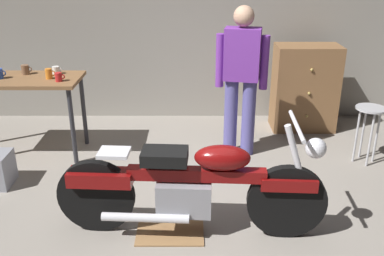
{
  "coord_description": "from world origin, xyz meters",
  "views": [
    {
      "loc": [
        0.02,
        -3.04,
        2.19
      ],
      "look_at": [
        0.0,
        0.7,
        0.65
      ],
      "focal_mm": 40.45,
      "sensor_mm": 36.0,
      "label": 1
    }
  ],
  "objects": [
    {
      "name": "person_standing",
      "position": [
        0.56,
        1.53,
        0.93
      ],
      "size": [
        0.56,
        0.29,
        1.67
      ],
      "rotation": [
        0.0,
        0.0,
        2.94
      ],
      "color": "#565196",
      "rests_on": "ground_plane"
    },
    {
      "name": "mug_orange_travel",
      "position": [
        -1.52,
        1.5,
        0.96
      ],
      "size": [
        0.11,
        0.07,
        0.11
      ],
      "color": "orange",
      "rests_on": "workbench"
    },
    {
      "name": "mug_red_diner",
      "position": [
        -1.39,
        1.4,
        0.95
      ],
      "size": [
        0.1,
        0.07,
        0.09
      ],
      "color": "red",
      "rests_on": "workbench"
    },
    {
      "name": "wooden_dresser",
      "position": [
        1.47,
        2.3,
        0.55
      ],
      "size": [
        0.8,
        0.47,
        1.1
      ],
      "color": "brown",
      "rests_on": "ground_plane"
    },
    {
      "name": "mug_white_ceramic",
      "position": [
        -1.51,
        1.69,
        0.94
      ],
      "size": [
        0.11,
        0.08,
        0.09
      ],
      "color": "white",
      "rests_on": "workbench"
    },
    {
      "name": "motorcycle",
      "position": [
        0.02,
        -0.02,
        0.45
      ],
      "size": [
        2.19,
        0.6,
        1.0
      ],
      "rotation": [
        0.0,
        0.0,
        -0.06
      ],
      "color": "black",
      "rests_on": "ground_plane"
    },
    {
      "name": "mug_blue_enamel",
      "position": [
        -2.07,
        1.5,
        0.96
      ],
      "size": [
        0.12,
        0.09,
        0.11
      ],
      "color": "#2D51AD",
      "rests_on": "workbench"
    },
    {
      "name": "shop_stool",
      "position": [
        1.93,
        1.3,
        0.5
      ],
      "size": [
        0.32,
        0.32,
        0.64
      ],
      "color": "#B2B2B7",
      "rests_on": "ground_plane"
    },
    {
      "name": "back_wall",
      "position": [
        0.0,
        2.8,
        1.55
      ],
      "size": [
        8.0,
        0.12,
        3.1
      ],
      "primitive_type": "cube",
      "color": "gray",
      "rests_on": "ground_plane"
    },
    {
      "name": "ground_plane",
      "position": [
        0.0,
        0.0,
        0.0
      ],
      "size": [
        12.0,
        12.0,
        0.0
      ],
      "primitive_type": "plane",
      "color": "gray"
    },
    {
      "name": "workbench",
      "position": [
        -1.86,
        1.53,
        0.79
      ],
      "size": [
        1.3,
        0.64,
        0.9
      ],
      "color": "brown",
      "rests_on": "ground_plane"
    },
    {
      "name": "mug_brown_stoneware",
      "position": [
        -1.85,
        1.68,
        0.95
      ],
      "size": [
        0.12,
        0.08,
        0.11
      ],
      "color": "brown",
      "rests_on": "workbench"
    },
    {
      "name": "drip_tray",
      "position": [
        -0.16,
        -0.01,
        0.01
      ],
      "size": [
        0.56,
        0.4,
        0.01
      ],
      "primitive_type": "cube",
      "color": "olive",
      "rests_on": "ground_plane"
    }
  ]
}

